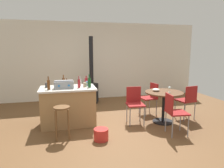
# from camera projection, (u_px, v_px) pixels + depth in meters

# --- Properties ---
(ground_plane) EXTENTS (8.80, 8.80, 0.00)m
(ground_plane) POSITION_uv_depth(u_px,v_px,m) (110.00, 127.00, 4.66)
(ground_plane) COLOR brown
(back_wall) EXTENTS (8.00, 0.10, 2.70)m
(back_wall) POSITION_uv_depth(u_px,v_px,m) (91.00, 61.00, 7.21)
(back_wall) COLOR silver
(back_wall) RESTS_ON ground_plane
(kitchen_island) EXTENTS (1.28, 0.81, 0.90)m
(kitchen_island) POSITION_uv_depth(u_px,v_px,m) (68.00, 106.00, 4.78)
(kitchen_island) COLOR #A37A4C
(kitchen_island) RESTS_ON ground_plane
(wooden_stool) EXTENTS (0.32, 0.32, 0.66)m
(wooden_stool) POSITION_uv_depth(u_px,v_px,m) (62.00, 116.00, 4.01)
(wooden_stool) COLOR brown
(wooden_stool) RESTS_ON ground_plane
(dining_table) EXTENTS (0.91, 0.91, 0.76)m
(dining_table) POSITION_uv_depth(u_px,v_px,m) (164.00, 99.00, 4.89)
(dining_table) COLOR black
(dining_table) RESTS_ON ground_plane
(folding_chair_near) EXTENTS (0.44, 0.44, 0.87)m
(folding_chair_near) POSITION_uv_depth(u_px,v_px,m) (135.00, 102.00, 4.87)
(folding_chair_near) COLOR maroon
(folding_chair_near) RESTS_ON ground_plane
(folding_chair_far) EXTENTS (0.44, 0.44, 0.87)m
(folding_chair_far) POSITION_uv_depth(u_px,v_px,m) (174.00, 111.00, 4.18)
(folding_chair_far) COLOR maroon
(folding_chair_far) RESTS_ON ground_plane
(folding_chair_left) EXTENTS (0.46, 0.46, 0.88)m
(folding_chair_left) POSITION_uv_depth(u_px,v_px,m) (187.00, 99.00, 5.10)
(folding_chair_left) COLOR maroon
(folding_chair_left) RESTS_ON ground_plane
(folding_chair_right) EXTENTS (0.46, 0.46, 0.85)m
(folding_chair_right) POSITION_uv_depth(u_px,v_px,m) (150.00, 96.00, 5.55)
(folding_chair_right) COLOR maroon
(folding_chair_right) RESTS_ON ground_plane
(wood_stove) EXTENTS (0.44, 0.45, 2.18)m
(wood_stove) POSITION_uv_depth(u_px,v_px,m) (92.00, 88.00, 6.64)
(wood_stove) COLOR black
(wood_stove) RESTS_ON ground_plane
(toolbox) EXTENTS (0.43, 0.21, 0.19)m
(toolbox) POSITION_uv_depth(u_px,v_px,m) (64.00, 85.00, 4.58)
(toolbox) COLOR gray
(toolbox) RESTS_ON kitchen_island
(bottle_0) EXTENTS (0.07, 0.07, 0.22)m
(bottle_0) POSITION_uv_depth(u_px,v_px,m) (80.00, 82.00, 4.94)
(bottle_0) COLOR #B7B2AD
(bottle_0) RESTS_ON kitchen_island
(bottle_1) EXTENTS (0.06, 0.06, 0.28)m
(bottle_1) POSITION_uv_depth(u_px,v_px,m) (64.00, 82.00, 4.83)
(bottle_1) COLOR #603314
(bottle_1) RESTS_ON kitchen_island
(bottle_2) EXTENTS (0.06, 0.06, 0.27)m
(bottle_2) POSITION_uv_depth(u_px,v_px,m) (79.00, 83.00, 4.66)
(bottle_2) COLOR maroon
(bottle_2) RESTS_ON kitchen_island
(bottle_3) EXTENTS (0.06, 0.06, 0.18)m
(bottle_3) POSITION_uv_depth(u_px,v_px,m) (67.00, 83.00, 4.91)
(bottle_3) COLOR #603314
(bottle_3) RESTS_ON kitchen_island
(bottle_4) EXTENTS (0.08, 0.08, 0.31)m
(bottle_4) POSITION_uv_depth(u_px,v_px,m) (89.00, 82.00, 4.70)
(bottle_4) COLOR #194C23
(bottle_4) RESTS_ON kitchen_island
(bottle_5) EXTENTS (0.08, 0.08, 0.22)m
(bottle_5) POSITION_uv_depth(u_px,v_px,m) (86.00, 81.00, 5.08)
(bottle_5) COLOR maroon
(bottle_5) RESTS_ON kitchen_island
(bottle_6) EXTENTS (0.06, 0.06, 0.29)m
(bottle_6) POSITION_uv_depth(u_px,v_px,m) (49.00, 85.00, 4.43)
(bottle_6) COLOR #603314
(bottle_6) RESTS_ON kitchen_island
(cup_0) EXTENTS (0.12, 0.08, 0.11)m
(cup_0) POSITION_uv_depth(u_px,v_px,m) (87.00, 83.00, 4.94)
(cup_0) COLOR #4C7099
(cup_0) RESTS_ON kitchen_island
(cup_1) EXTENTS (0.11, 0.07, 0.11)m
(cup_1) POSITION_uv_depth(u_px,v_px,m) (47.00, 85.00, 4.70)
(cup_1) COLOR #383838
(cup_1) RESTS_ON kitchen_island
(cup_2) EXTENTS (0.11, 0.08, 0.10)m
(cup_2) POSITION_uv_depth(u_px,v_px,m) (85.00, 85.00, 4.78)
(cup_2) COLOR tan
(cup_2) RESTS_ON kitchen_island
(wine_glass) EXTENTS (0.07, 0.07, 0.14)m
(wine_glass) POSITION_uv_depth(u_px,v_px,m) (169.00, 88.00, 4.78)
(wine_glass) COLOR silver
(wine_glass) RESTS_ON dining_table
(serving_bowl) EXTENTS (0.18, 0.18, 0.07)m
(serving_bowl) POSITION_uv_depth(u_px,v_px,m) (156.00, 90.00, 4.93)
(serving_bowl) COLOR white
(serving_bowl) RESTS_ON dining_table
(plastic_bucket) EXTENTS (0.29, 0.29, 0.23)m
(plastic_bucket) POSITION_uv_depth(u_px,v_px,m) (101.00, 134.00, 3.98)
(plastic_bucket) COLOR red
(plastic_bucket) RESTS_ON ground_plane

